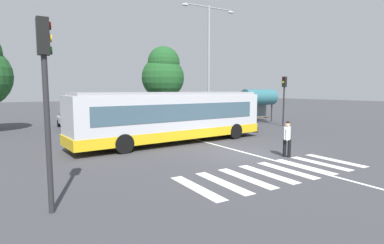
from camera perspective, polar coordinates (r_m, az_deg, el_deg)
The scene contains 15 objects.
ground_plane at distance 15.20m, azimuth 9.36°, elevation -6.07°, with size 160.00×160.00×0.00m, color #3D3D42.
city_transit_bus at distance 18.04m, azimuth -3.73°, elevation 1.02°, with size 12.47×3.61×3.06m.
pedestrian_crossing_street at distance 14.95m, azimuth 17.66°, elevation -2.72°, with size 0.49×0.44×1.72m.
parked_car_silver at distance 27.11m, azimuth -21.94°, elevation 0.55°, with size 1.91×4.52×1.35m.
parked_car_red at distance 27.21m, azimuth -16.49°, elevation 0.76°, with size 1.88×4.50×1.35m.
parked_car_blue at distance 27.90m, azimuth -11.02°, elevation 1.02°, with size 2.12×4.61×1.35m.
parked_car_black at distance 29.24m, azimuth -5.97°, elevation 1.33°, with size 2.02×4.57×1.35m.
parked_car_white at distance 30.49m, azimuth -1.36°, elevation 1.56°, with size 1.89×4.51×1.35m.
traffic_light_near_corner at distance 8.38m, azimuth -26.06°, elevation 6.29°, with size 0.33×0.32×4.95m.
traffic_light_far_corner at distance 27.70m, azimuth 17.09°, elevation 5.32°, with size 0.33×0.32×4.34m.
bus_stop_shelter at distance 30.17m, azimuth 12.58°, elevation 4.51°, with size 3.68×1.54×3.25m.
twin_arm_street_lamp at distance 26.17m, azimuth 3.22°, elevation 12.81°, with size 5.23×0.32×10.22m.
background_tree_right at distance 33.52m, azimuth -5.51°, elevation 9.20°, with size 4.67×4.67×7.91m.
crosswalk_painted_stripes at distance 12.33m, azimuth 15.83°, elevation -9.09°, with size 7.87×2.87×0.01m.
lane_center_line at distance 16.98m, azimuth 6.05°, elevation -4.73°, with size 0.16×24.00×0.01m, color silver.
Camera 1 is at (-9.68, -11.28, 3.19)m, focal length 28.07 mm.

